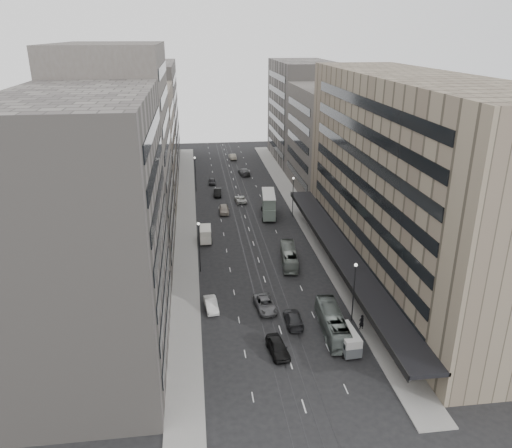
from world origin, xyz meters
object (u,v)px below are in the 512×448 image
panel_van (206,234)px  sedan_2 (265,304)px  pedestrian (361,322)px  bus_far (289,256)px  double_decker (269,204)px  sedan_1 (211,305)px  bus_near (333,323)px  sedan_0 (278,347)px  vw_microbus (347,339)px

panel_van → sedan_2: (7.28, -24.53, -0.77)m
panel_van → pedestrian: (18.64, -31.11, -0.36)m
bus_far → double_decker: size_ratio=1.04×
sedan_2 → pedestrian: bearing=-36.3°
sedan_2 → bus_far: bearing=60.5°
bus_far → sedan_1: bearing=50.5°
bus_near → sedan_0: bearing=26.6°
sedan_0 → sedan_1: bearing=116.8°
bus_far → sedan_2: 14.92m
vw_microbus → pedestrian: 4.91m
vw_microbus → bus_near: bearing=98.1°
sedan_1 → pedestrian: size_ratio=2.22×
bus_far → panel_van: panel_van is taller
panel_van → sedan_2: panel_van is taller
sedan_0 → sedan_1: 13.26m
panel_van → sedan_0: size_ratio=0.88×
sedan_1 → vw_microbus: bearing=-41.7°
bus_far → sedan_1: (-13.24, -12.78, -0.60)m
double_decker → sedan_0: bearing=-91.0°
bus_near → vw_microbus: size_ratio=2.14×
sedan_2 → vw_microbus: bearing=-57.6°
panel_van → sedan_1: bearing=-88.8°
pedestrian → bus_near: bearing=-15.2°
bus_far → pedestrian: (5.46, -20.27, -0.18)m
sedan_1 → pedestrian: bearing=-27.6°
bus_far → pedestrian: size_ratio=4.74×
bus_near → bus_far: bearing=-82.8°
vw_microbus → sedan_1: vw_microbus is taller
vw_microbus → sedan_2: 13.31m
bus_far → vw_microbus: bus_far is taller
sedan_0 → panel_van: bearing=95.1°
vw_microbus → sedan_1: size_ratio=1.10×
bus_near → sedan_0: (-7.52, -3.33, -0.61)m
double_decker → sedan_0: (-5.97, -46.52, -1.80)m
sedan_0 → sedan_2: bearing=83.2°
double_decker → sedan_0: 46.94m
vw_microbus → panel_van: size_ratio=1.11×
vw_microbus → panel_van: (-15.56, 34.92, 0.08)m
sedan_1 → sedan_0: bearing=-62.2°
bus_far → sedan_0: 24.54m
panel_van → double_decker: bearing=43.1°
bus_far → panel_van: bearing=-32.9°
bus_far → double_decker: double_decker is taller
sedan_2 → sedan_1: bearing=166.8°
panel_van → sedan_0: 35.42m
double_decker → sedan_2: size_ratio=1.71×
sedan_1 → sedan_2: 7.40m
bus_near → sedan_0: 8.24m
vw_microbus → pedestrian: (3.08, 3.81, -0.28)m
bus_near → bus_far: (-1.62, 20.49, -0.13)m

